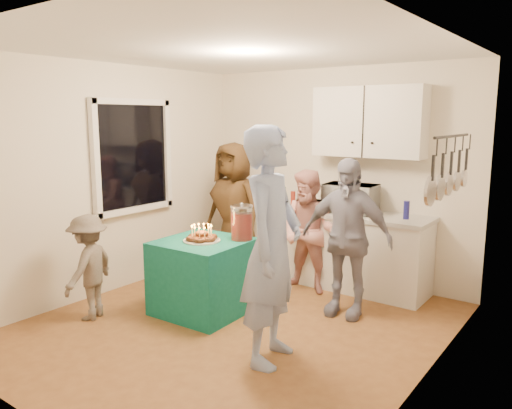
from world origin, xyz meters
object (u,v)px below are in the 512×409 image
Objects in this scene: woman_back_left at (234,210)px; woman_back_center at (309,232)px; party_table at (204,276)px; microwave at (350,198)px; man_birthday at (272,246)px; counter at (335,249)px; woman_back_right at (346,238)px; punch_jar at (242,223)px; child_near_left at (89,267)px.

woman_back_left is 1.09m from woman_back_center.
woman_back_center reaches higher than party_table.
microwave is 0.30× the size of man_birthday.
woman_back_right is at bearing -56.84° from counter.
counter is at bearing 73.44° from punch_jar.
woman_back_left is at bearing -159.30° from counter.
man_birthday reaches higher than microwave.
child_near_left is (-1.49, -2.41, 0.10)m from counter.
punch_jar is at bearing 36.68° from man_birthday.
woman_back_right is (0.05, 1.25, -0.17)m from man_birthday.
party_table is (-0.86, -1.60, -0.69)m from microwave.
woman_back_right reaches higher than child_near_left.
party_table is 1.51m from woman_back_right.
child_near_left is at bearing -95.71° from woman_back_left.
microwave reaches higher than punch_jar.
party_table is at bearing -151.85° from woman_back_right.
man_birthday is at bearing -20.99° from party_table.
woman_back_right reaches higher than microwave.
woman_back_right is at bearing -8.40° from woman_back_left.
man_birthday is at bearing -77.14° from counter.
counter is 1.13× the size of man_birthday.
man_birthday is (0.86, -0.71, 0.04)m from punch_jar.
punch_jar is at bearing -155.01° from woman_back_right.
counter reaches higher than party_table.
woman_back_center is at bearing 144.89° from woman_back_right.
woman_back_left is 2.00m from child_near_left.
man_birthday is 1.83× the size of child_near_left.
man_birthday reaches higher than woman_back_center.
counter is 2.59× the size of party_table.
punch_jar is at bearing -44.54° from woman_back_left.
woman_back_left is at bearing -178.36° from woman_back_center.
punch_jar is at bearing 42.13° from party_table.
party_table is 2.50× the size of punch_jar.
punch_jar is 0.32× the size of child_near_left.
woman_back_right reaches higher than punch_jar.
woman_back_right reaches higher than counter.
punch_jar is 0.17× the size of man_birthday.
microwave is 1.45m from punch_jar.
woman_back_center reaches higher than microwave.
party_table is at bearing -115.62° from woman_back_center.
counter is at bearing 66.61° from party_table.
man_birthday is at bearing -97.89° from woman_back_right.
man_birthday reaches higher than woman_back_left.
microwave is 2.98m from child_near_left.
microwave reaches higher than counter.
microwave is 1.47m from woman_back_left.
man_birthday is 1.26m from woman_back_right.
microwave is 1.95m from party_table.
woman_back_left is (-1.67, 1.59, -0.12)m from man_birthday.
woman_back_left is 1.20× the size of woman_back_center.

